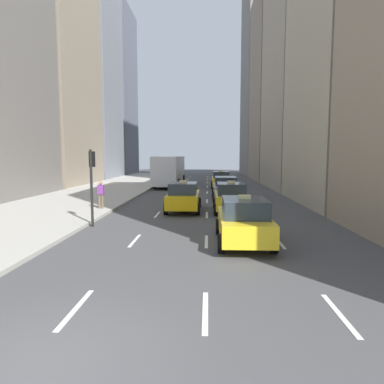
% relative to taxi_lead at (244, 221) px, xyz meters
% --- Properties ---
extents(ground_plane, '(160.00, 160.00, 0.00)m').
position_rel_taxi_lead_xyz_m(ground_plane, '(-4.00, -7.77, -0.88)').
color(ground_plane, '#474749').
extents(sidewalk_left, '(8.00, 66.00, 0.15)m').
position_rel_taxi_lead_xyz_m(sidewalk_left, '(-11.00, 19.23, -0.81)').
color(sidewalk_left, '#ADAAA3').
rests_on(sidewalk_left, ground).
extents(lane_markings, '(5.72, 56.00, 0.01)m').
position_rel_taxi_lead_xyz_m(lane_markings, '(-1.40, 15.23, -0.87)').
color(lane_markings, white).
rests_on(lane_markings, ground).
extents(building_row_left, '(6.00, 63.70, 36.76)m').
position_rel_taxi_lead_xyz_m(building_row_left, '(-18.00, 24.53, 13.28)').
color(building_row_left, gray).
rests_on(building_row_left, ground).
extents(building_row_right, '(6.00, 64.72, 37.44)m').
position_rel_taxi_lead_xyz_m(building_row_right, '(8.00, 27.18, 14.44)').
color(building_row_right, gray).
rests_on(building_row_right, ground).
extents(taxi_lead, '(2.02, 4.40, 1.87)m').
position_rel_taxi_lead_xyz_m(taxi_lead, '(0.00, 0.00, 0.00)').
color(taxi_lead, yellow).
rests_on(taxi_lead, ground).
extents(taxi_second, '(2.02, 4.40, 1.87)m').
position_rel_taxi_lead_xyz_m(taxi_second, '(0.00, 7.37, 0.00)').
color(taxi_second, yellow).
rests_on(taxi_second, ground).
extents(taxi_third, '(2.02, 4.40, 1.87)m').
position_rel_taxi_lead_xyz_m(taxi_third, '(-2.80, 7.53, 0.00)').
color(taxi_third, yellow).
rests_on(taxi_third, ground).
extents(taxi_fourth, '(2.02, 4.40, 1.87)m').
position_rel_taxi_lead_xyz_m(taxi_fourth, '(0.00, 22.61, 0.00)').
color(taxi_fourth, yellow).
rests_on(taxi_fourth, ground).
extents(sedan_black_near, '(2.02, 4.54, 1.74)m').
position_rel_taxi_lead_xyz_m(sedan_black_near, '(0.00, 13.39, 0.00)').
color(sedan_black_near, '#9EA0A5').
rests_on(sedan_black_near, ground).
extents(city_bus, '(2.80, 11.61, 3.25)m').
position_rel_taxi_lead_xyz_m(city_bus, '(-5.61, 25.41, 0.91)').
color(city_bus, silver).
rests_on(city_bus, ground).
extents(pedestrian_far_walking, '(0.36, 0.22, 1.65)m').
position_rel_taxi_lead_xyz_m(pedestrian_far_walking, '(-7.78, 7.40, 0.19)').
color(pedestrian_far_walking, brown).
rests_on(pedestrian_far_walking, sidewalk_left).
extents(traffic_light_pole, '(0.24, 0.42, 3.60)m').
position_rel_taxi_lead_xyz_m(traffic_light_pole, '(-6.75, 2.92, 1.53)').
color(traffic_light_pole, black).
rests_on(traffic_light_pole, ground).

